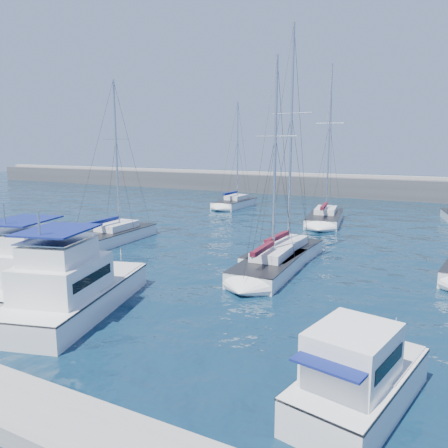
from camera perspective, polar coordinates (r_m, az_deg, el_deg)
The scene contains 10 objects.
ground at distance 24.23m, azimuth -7.69°, elevation -9.06°, with size 220.00×220.00×0.00m, color black.
breakwater at distance 72.15m, azimuth 16.98°, elevation 4.29°, with size 160.00×6.00×4.45m.
motor_yacht_port_inner at distance 25.48m, azimuth -23.12°, elevation -6.17°, with size 5.60×9.54×4.69m.
motor_yacht_stbd_inner at distance 22.29m, azimuth -19.21°, elevation -8.21°, with size 6.00×9.82×4.69m.
motor_yacht_stbd_outer at distance 14.57m, azimuth 16.99°, elevation -19.06°, with size 3.60×6.15×3.20m.
sailboat_mid_a at distance 37.81m, azimuth -14.18°, elevation -1.47°, with size 3.57×8.65×13.54m.
sailboat_mid_c at distance 27.49m, azimuth 5.93°, elevation -5.55°, with size 3.35×7.66×13.57m.
sailboat_mid_d at distance 30.75m, azimuth 7.85°, elevation -3.84°, with size 3.40×7.97×16.21m.
sailboat_back_a at distance 57.25m, azimuth 1.42°, elevation 2.75°, with size 3.16×7.63×13.82m.
sailboat_back_b at distance 46.80m, azimuth 13.06°, elevation 0.82°, with size 4.61×9.73×16.40m.
Camera 1 is at (13.38, -18.56, 7.97)m, focal length 35.00 mm.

